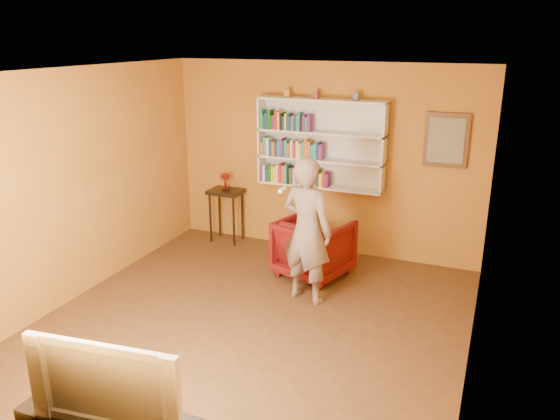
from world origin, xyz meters
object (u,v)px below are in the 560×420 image
at_px(bookshelf, 322,144).
at_px(ruby_lustre, 225,178).
at_px(person, 307,231).
at_px(television, 112,377).
at_px(console_table, 226,199).
at_px(armchair, 314,248).

bearing_deg(bookshelf, ruby_lustre, -173.72).
xyz_separation_m(person, television, (-0.27, -3.12, -0.04)).
bearing_deg(bookshelf, console_table, -173.72).
height_order(bookshelf, armchair, bookshelf).
height_order(bookshelf, television, bookshelf).
bearing_deg(ruby_lustre, bookshelf, 6.28).
relative_size(console_table, ruby_lustre, 3.16).
xyz_separation_m(bookshelf, ruby_lustre, (-1.45, -0.16, -0.60)).
height_order(console_table, armchair, console_table).
distance_m(ruby_lustre, person, 2.26).
xyz_separation_m(bookshelf, console_table, (-1.45, -0.16, -0.92)).
distance_m(ruby_lustre, armchair, 1.89).
relative_size(bookshelf, television, 1.62).
bearing_deg(television, console_table, 102.28).
distance_m(bookshelf, console_table, 1.73).
height_order(console_table, ruby_lustre, ruby_lustre).
bearing_deg(console_table, ruby_lustre, 141.34).
xyz_separation_m(bookshelf, person, (0.34, -1.54, -0.72)).
bearing_deg(person, console_table, -23.61).
height_order(bookshelf, person, bookshelf).
relative_size(ruby_lustre, television, 0.23).
distance_m(console_table, ruby_lustre, 0.33).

